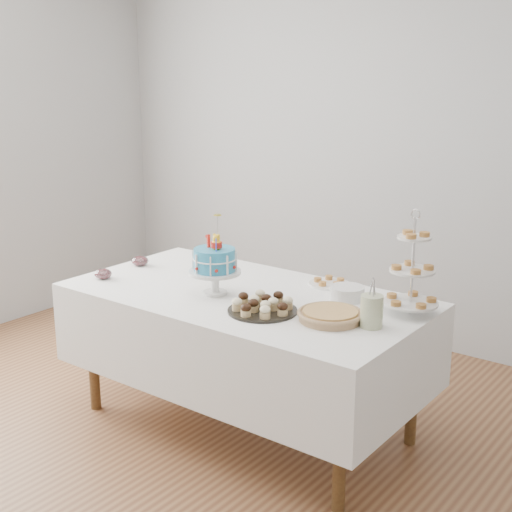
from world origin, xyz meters
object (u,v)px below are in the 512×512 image
Objects in this scene: pie at (330,315)px; tiered_stand at (412,271)px; table at (245,333)px; plate_stack at (347,293)px; jam_bowl_b at (140,261)px; pastry_plate at (329,282)px; jam_bowl_a at (103,274)px; birthday_cake at (215,273)px; cupcake_tray at (263,304)px; utensil_pitcher at (372,310)px.

tiered_stand is (0.26, 0.31, 0.19)m from pie.
plate_stack reaches higher than table.
tiered_stand is 5.12× the size of jam_bowl_b.
jam_bowl_b is at bearing -173.72° from tiered_stand.
jam_bowl_a is (-1.08, -0.67, 0.01)m from pastry_plate.
plate_stack is at bearing 44.85° from birthday_cake.
pie is 0.34m from plate_stack.
cupcake_tray is 1.93× the size of plate_stack.
cupcake_tray reaches higher than plate_stack.
utensil_pitcher is (1.58, 0.23, 0.06)m from jam_bowl_a.
jam_bowl_b is (-0.03, 0.32, 0.00)m from jam_bowl_a.
jam_bowl_a is at bearing -174.85° from cupcake_tray.
pie is at bearing -129.76° from tiered_stand.
birthday_cake is at bearing -11.81° from jam_bowl_b.
table is 8.45× the size of pastry_plate.
jam_bowl_a is at bearing -148.20° from pastry_plate.
table is at bearing -164.56° from tiered_stand.
birthday_cake is at bearing -150.26° from plate_stack.
jam_bowl_b reaches higher than pie.
plate_stack is 0.79× the size of pastry_plate.
table is 0.98m from tiered_stand.
jam_bowl_a is at bearing -83.89° from jam_bowl_b.
plate_stack reaches higher than pastry_plate.
jam_bowl_b is (-1.32, -0.19, -0.01)m from plate_stack.
birthday_cake reaches higher than jam_bowl_a.
cupcake_tray is 1.47× the size of utensil_pitcher.
pie is (0.58, -0.08, 0.26)m from table.
birthday_cake is 0.82× the size of tiered_stand.
tiered_stand is 0.31m from utensil_pitcher.
plate_stack is at bearing 60.69° from cupcake_tray.
tiered_stand is at bearing 34.43° from birthday_cake.
cupcake_tray is at bearing 5.15° from jam_bowl_a.
utensil_pitcher is at bearing 14.44° from cupcake_tray.
jam_bowl_b is at bearing -171.72° from plate_stack.
jam_bowl_a is 1.60m from utensil_pitcher.
cupcake_tray is at bearing 3.78° from birthday_cake.
tiered_stand reaches higher than cupcake_tray.
tiered_stand reaches higher than birthday_cake.
jam_bowl_b is (-1.42, 0.13, -0.00)m from pie.
birthday_cake is 4.32× the size of jam_bowl_a.
jam_bowl_b is (-1.12, -0.35, 0.01)m from pastry_plate.
jam_bowl_a reaches higher than pie.
tiered_stand is 2.91× the size of plate_stack.
utensil_pitcher reaches higher than jam_bowl_a.
cupcake_tray is (0.37, -0.07, -0.08)m from birthday_cake.
pie is at bearing 16.17° from cupcake_tray.
birthday_cake is 0.38m from cupcake_tray.
tiered_stand is at bearing 77.42° from utensil_pitcher.
tiered_stand is 0.62m from pastry_plate.
cupcake_tray is at bearing -164.80° from utensil_pitcher.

